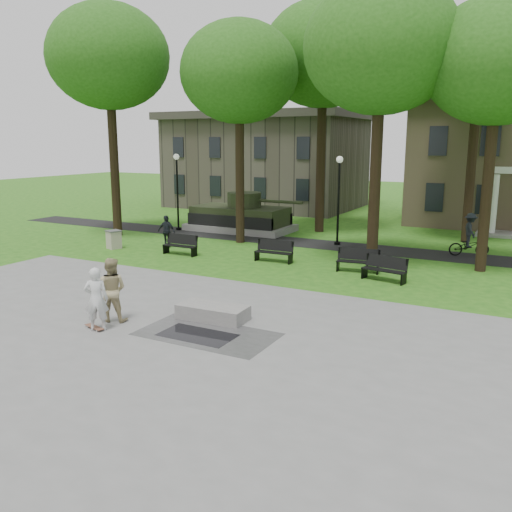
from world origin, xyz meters
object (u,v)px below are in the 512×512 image
Objects in this scene: friend_watching at (111,290)px; trash_bin at (114,239)px; skateboarder at (96,299)px; cyclist at (470,239)px; park_bench_0 at (181,244)px; concrete_block at (213,312)px.

friend_watching reaches higher than trash_bin.
skateboarder is 0.90× the size of cyclist.
trash_bin is at bearing -68.60° from friend_watching.
trash_bin is at bearing -174.04° from park_bench_0.
park_bench_0 is at bearing 94.49° from cyclist.
skateboarder is 11.01m from park_bench_0.
park_bench_0 is (-4.30, 10.13, -0.45)m from skateboarder.
cyclist is at bearing 67.42° from concrete_block.
park_bench_0 is at bearing -99.44° from skateboarder.
cyclist is (8.28, 16.46, -0.11)m from skateboarder.
concrete_block is 1.22× the size of park_bench_0.
friend_watching is 17.77m from cyclist.
park_bench_0 is at bearing -87.05° from friend_watching.
concrete_block is 10.23m from park_bench_0.
concrete_block is at bearing 135.20° from cyclist.
skateboarder is 1.06× the size of park_bench_0.
park_bench_0 is 1.88× the size of trash_bin.
skateboarder reaches higher than trash_bin.
skateboarder reaches higher than park_bench_0.
skateboarder is 1.98× the size of trash_bin.
cyclist reaches higher than concrete_block.
cyclist is (5.83, 14.01, 0.62)m from concrete_block.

